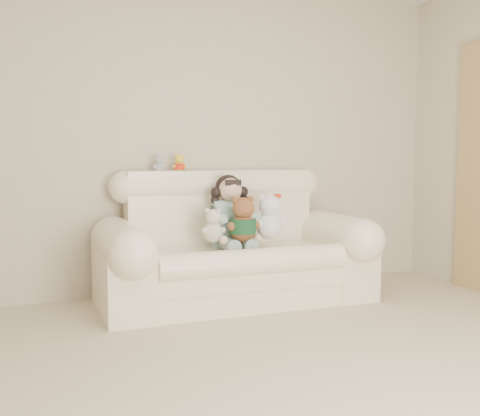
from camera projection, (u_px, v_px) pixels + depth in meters
name	position (u px, v px, depth m)	size (l,w,h in m)	color
floor	(357.00, 408.00, 2.59)	(5.00, 5.00, 0.00)	tan
wall_back	(196.00, 137.00, 4.80)	(4.50, 4.50, 0.00)	#BEAF97
sofa	(235.00, 237.00, 4.46)	(2.10, 0.95, 1.03)	#FDF3CC
seated_child	(230.00, 211.00, 4.51)	(0.35, 0.43, 0.59)	#246B57
brown_teddy	(243.00, 214.00, 4.32)	(0.26, 0.20, 0.41)	brown
white_cat	(269.00, 212.00, 4.45)	(0.27, 0.21, 0.42)	white
cream_teddy	(213.00, 222.00, 4.28)	(0.19, 0.15, 0.30)	beige
yellow_mini_bear	(179.00, 162.00, 4.63)	(0.11, 0.09, 0.18)	yellow
grey_mini_plush	(159.00, 162.00, 4.57)	(0.11, 0.08, 0.17)	#B8B9C0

